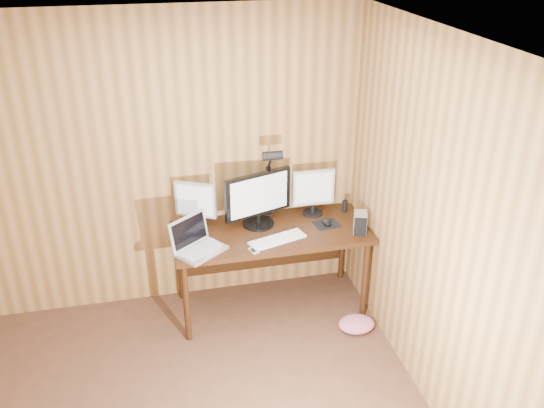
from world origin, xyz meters
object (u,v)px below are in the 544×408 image
object	(u,v)px
monitor_center	(258,198)
hard_drive	(360,222)
mouse	(327,222)
speaker	(345,206)
keyboard	(277,239)
desk_lamp	(271,174)
laptop	(196,243)
desk	(269,239)
monitor_left	(196,204)
monitor_right	(313,191)
phone	(253,251)

from	to	relation	value
monitor_center	hard_drive	world-z (taller)	monitor_center
mouse	speaker	xyz separation A→B (m)	(0.22, 0.19, 0.03)
monitor_center	keyboard	distance (m)	0.39
speaker	desk_lamp	xyz separation A→B (m)	(-0.66, -0.01, 0.38)
desk_lamp	laptop	bearing A→B (deg)	-144.02
hard_drive	mouse	bearing A→B (deg)	161.60
desk	speaker	bearing A→B (deg)	9.72
monitor_left	monitor_right	xyz separation A→B (m)	(1.00, -0.01, 0.01)
monitor_left	desk_lamp	distance (m)	0.66
keyboard	laptop	bearing A→B (deg)	162.69
desk	phone	distance (m)	0.43
desk_lamp	mouse	bearing A→B (deg)	-14.47
monitor_left	laptop	bearing A→B (deg)	-70.88
keyboard	phone	size ratio (longest dim) A/B	4.60
monitor_right	laptop	xyz separation A→B (m)	(-1.04, -0.38, -0.15)
monitor_left	speaker	bearing A→B (deg)	25.25
desk	hard_drive	size ratio (longest dim) A/B	9.07
hard_drive	laptop	bearing A→B (deg)	-161.15
laptop	desk	bearing A→B (deg)	-16.59
monitor_left	hard_drive	size ratio (longest dim) A/B	2.23
keyboard	desk_lamp	bearing A→B (deg)	68.68
monitor_center	desk_lamp	world-z (taller)	desk_lamp
laptop	keyboard	bearing A→B (deg)	-37.51
keyboard	mouse	world-z (taller)	mouse
monitor_center	phone	xyz separation A→B (m)	(-0.12, -0.41, -0.24)
mouse	phone	bearing A→B (deg)	-163.44
speaker	phone	bearing A→B (deg)	-152.06
desk	phone	xyz separation A→B (m)	(-0.20, -0.36, 0.13)
desk	keyboard	world-z (taller)	keyboard
desk	speaker	world-z (taller)	speaker
keyboard	desk	bearing A→B (deg)	76.71
monitor_left	keyboard	size ratio (longest dim) A/B	0.81
desk	monitor_right	xyz separation A→B (m)	(0.42, 0.14, 0.34)
desk	desk_lamp	xyz separation A→B (m)	(0.04, 0.11, 0.55)
hard_drive	phone	world-z (taller)	hard_drive
laptop	speaker	world-z (taller)	laptop
desk	laptop	xyz separation A→B (m)	(-0.63, -0.24, 0.19)
speaker	laptop	bearing A→B (deg)	-164.88
desk	monitor_center	distance (m)	0.38
laptop	speaker	distance (m)	1.38
keyboard	mouse	size ratio (longest dim) A/B	4.37
laptop	speaker	xyz separation A→B (m)	(1.33, 0.36, -0.01)
speaker	mouse	bearing A→B (deg)	-139.44
hard_drive	monitor_left	bearing A→B (deg)	-177.63
monitor_center	desk_lamp	size ratio (longest dim) A/B	0.84
monitor_left	hard_drive	xyz separation A→B (m)	(1.29, -0.38, -0.13)
monitor_right	hard_drive	xyz separation A→B (m)	(0.29, -0.38, -0.14)
phone	desk_lamp	distance (m)	0.68
speaker	desk_lamp	bearing A→B (deg)	-179.36
monitor_right	laptop	distance (m)	1.12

